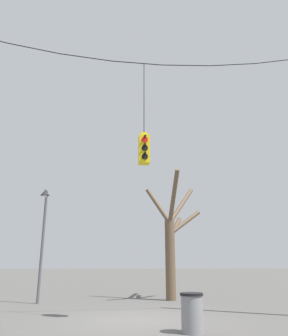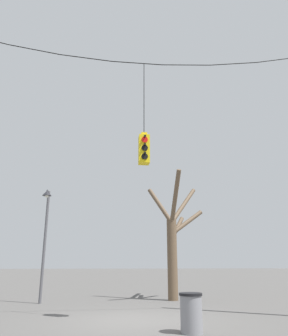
% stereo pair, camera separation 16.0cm
% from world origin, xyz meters
% --- Properties ---
extents(ground_plane, '(200.00, 200.00, 0.00)m').
position_xyz_m(ground_plane, '(0.00, 0.00, 0.00)').
color(ground_plane, '#565451').
extents(span_wire, '(12.36, 0.03, 0.78)m').
position_xyz_m(span_wire, '(-0.00, -0.47, 8.60)').
color(span_wire, black).
extents(traffic_light_over_intersection, '(0.34, 0.46, 3.67)m').
position_xyz_m(traffic_light_over_intersection, '(0.24, -0.48, 5.17)').
color(traffic_light_over_intersection, yellow).
extents(street_lamp, '(0.40, 0.69, 4.75)m').
position_xyz_m(street_lamp, '(-3.53, 4.43, 3.25)').
color(street_lamp, '#515156').
rests_on(street_lamp, ground_plane).
extents(bare_tree, '(2.90, 3.50, 5.76)m').
position_xyz_m(bare_tree, '(2.37, 5.23, 2.75)').
color(bare_tree, brown).
rests_on(bare_tree, ground_plane).
extents(trash_bin, '(0.57, 0.57, 0.90)m').
position_xyz_m(trash_bin, '(1.20, -2.05, 0.46)').
color(trash_bin, gray).
rests_on(trash_bin, ground_plane).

